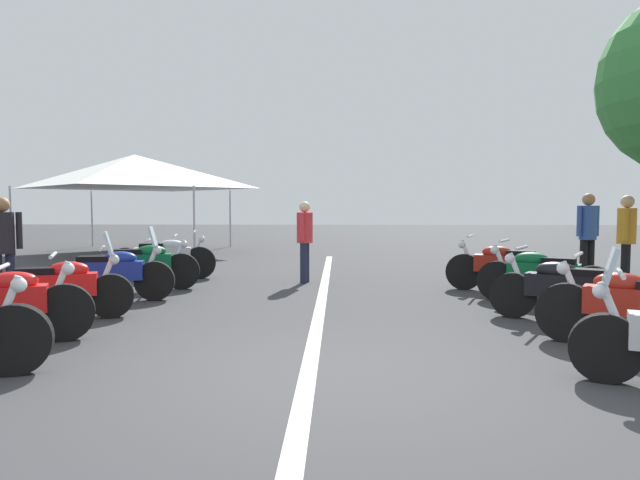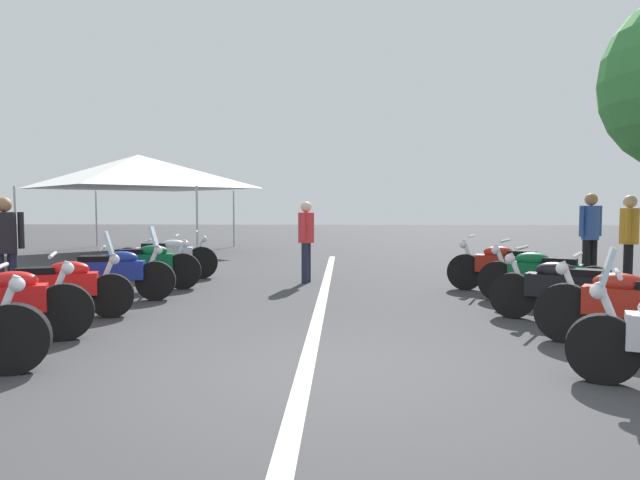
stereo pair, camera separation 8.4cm
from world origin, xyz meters
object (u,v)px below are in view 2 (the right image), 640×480
motorcycle_right_row_2 (569,289)px  bystander_2 (629,235)px  bystander_0 (306,235)px  bystander_3 (5,243)px  event_tent (138,172)px  motorcycle_left_row_5 (166,257)px  motorcycle_left_row_3 (112,272)px  motorcycle_right_row_4 (508,266)px  motorcycle_right_row_3 (543,275)px  bystander_1 (590,231)px  motorcycle_right_row_1 (635,307)px  motorcycle_left_row_4 (144,265)px  motorcycle_left_row_2 (58,286)px

motorcycle_right_row_2 → bystander_2: bearing=-96.3°
bystander_0 → bystander_2: (-0.89, -5.86, 0.07)m
bystander_3 → event_tent: size_ratio=0.29×
motorcycle_left_row_5 → bystander_2: size_ratio=1.25×
motorcycle_left_row_3 → motorcycle_right_row_2: bearing=-23.4°
motorcycle_left_row_3 → motorcycle_right_row_4: size_ratio=1.00×
motorcycle_left_row_5 → motorcycle_right_row_3: 7.36m
motorcycle_left_row_3 → motorcycle_right_row_4: motorcycle_left_row_3 is taller
bystander_1 → bystander_2: bearing=-0.1°
motorcycle_right_row_1 → bystander_3: 8.49m
bystander_2 → motorcycle_right_row_2: bearing=-94.9°
motorcycle_left_row_5 → bystander_3: size_ratio=1.30×
motorcycle_right_row_3 → motorcycle_left_row_5: bearing=6.9°
bystander_2 → bystander_3: bystander_2 is taller
motorcycle_right_row_1 → motorcycle_left_row_4: bearing=-1.1°
motorcycle_right_row_2 → bystander_1: bystander_1 is taller
motorcycle_left_row_5 → event_tent: bearing=102.8°
bystander_2 → event_tent: 14.35m
motorcycle_left_row_5 → bystander_3: 3.66m
bystander_1 → motorcycle_left_row_5: bearing=-115.0°
motorcycle_right_row_1 → motorcycle_right_row_2: 1.37m
motorcycle_right_row_1 → motorcycle_right_row_3: size_ratio=1.01×
bystander_3 → motorcycle_right_row_3: bearing=57.5°
motorcycle_right_row_1 → motorcycle_right_row_2: bearing=-53.6°
motorcycle_left_row_5 → motorcycle_right_row_2: bearing=-43.5°
motorcycle_left_row_4 → bystander_3: bearing=-139.8°
motorcycle_left_row_5 → motorcycle_right_row_1: size_ratio=1.16×
motorcycle_left_row_5 → bystander_0: 3.04m
motorcycle_left_row_5 → motorcycle_right_row_3: (-2.73, -6.83, -0.01)m
motorcycle_left_row_4 → bystander_1: (1.04, -8.43, 0.59)m
motorcycle_right_row_1 → event_tent: 15.80m
motorcycle_left_row_5 → motorcycle_right_row_1: 8.79m
motorcycle_right_row_3 → event_tent: (9.38, 9.84, 2.19)m
motorcycle_right_row_2 → event_tent: (10.80, 9.68, 2.20)m
motorcycle_left_row_3 → bystander_1: (2.25, -8.52, 0.58)m
motorcycle_right_row_3 → bystander_2: 2.53m
bystander_3 → motorcycle_right_row_1: bearing=38.3°
motorcycle_left_row_2 → motorcycle_right_row_3: 7.11m
motorcycle_right_row_2 → motorcycle_left_row_3: bearing=18.6°
motorcycle_left_row_4 → motorcycle_right_row_3: size_ratio=1.11×
motorcycle_left_row_3 → bystander_3: size_ratio=1.23×
bystander_1 → bystander_3: 10.29m
motorcycle_right_row_2 → motorcycle_left_row_5: bearing=-1.2°
bystander_0 → event_tent: 9.40m
motorcycle_left_row_4 → bystander_3: (-1.84, 1.45, 0.51)m
motorcycle_left_row_4 → bystander_0: bearing=9.2°
motorcycle_left_row_4 → motorcycle_right_row_2: size_ratio=1.11×
motorcycle_left_row_2 → bystander_3: bystander_3 is taller
motorcycle_left_row_2 → motorcycle_right_row_4: 7.29m
bystander_0 → bystander_1: 5.53m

